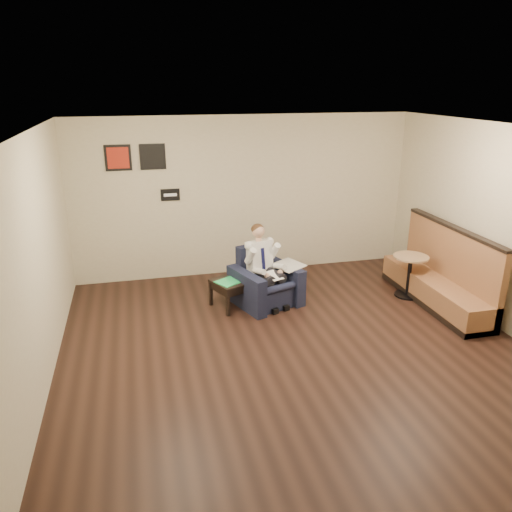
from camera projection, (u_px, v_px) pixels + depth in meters
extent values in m
plane|color=black|center=(296.00, 350.00, 6.51)|extent=(6.00, 6.00, 0.00)
cube|color=beige|center=(245.00, 196.00, 8.80)|extent=(6.00, 0.02, 2.80)
cube|color=beige|center=(442.00, 388.00, 3.30)|extent=(6.00, 0.02, 2.80)
cube|color=beige|center=(34.00, 270.00, 5.37)|extent=(0.02, 6.00, 2.80)
cube|color=beige|center=(510.00, 232.00, 6.72)|extent=(0.02, 6.00, 2.80)
cube|color=white|center=(302.00, 130.00, 5.58)|extent=(6.00, 6.00, 0.02)
cube|color=black|center=(170.00, 195.00, 8.46)|extent=(0.32, 0.02, 0.20)
cube|color=#B22715|center=(118.00, 158.00, 8.06)|extent=(0.42, 0.03, 0.42)
cube|color=black|center=(153.00, 157.00, 8.19)|extent=(0.42, 0.03, 0.42)
cube|color=black|center=(266.00, 277.00, 7.76)|extent=(1.15, 1.15, 0.87)
cube|color=white|center=(274.00, 276.00, 7.57)|extent=(0.30, 0.34, 0.01)
cube|color=silver|center=(288.00, 265.00, 7.83)|extent=(0.53, 0.58, 0.01)
cube|color=black|center=(232.00, 293.00, 7.72)|extent=(0.70, 0.70, 0.43)
cube|color=#2AD468|center=(231.00, 281.00, 7.61)|extent=(0.53, 0.49, 0.01)
cylinder|color=white|center=(237.00, 273.00, 7.82)|extent=(0.10, 0.10, 0.09)
cube|color=black|center=(229.00, 276.00, 7.79)|extent=(0.15, 0.10, 0.01)
cube|color=brown|center=(438.00, 267.00, 7.72)|extent=(0.57, 2.38, 1.22)
cylinder|color=#9F7B56|center=(409.00, 276.00, 8.05)|extent=(0.63, 0.63, 0.69)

